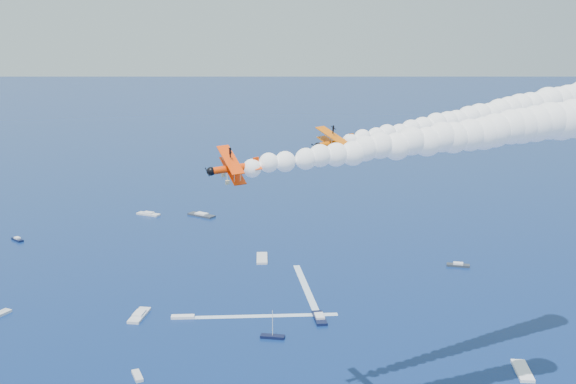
{
  "coord_description": "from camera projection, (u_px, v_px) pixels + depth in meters",
  "views": [
    {
      "loc": [
        -5.54,
        -86.4,
        75.98
      ],
      "look_at": [
        0.71,
        22.51,
        49.63
      ],
      "focal_mm": 44.18,
      "sensor_mm": 36.0,
      "label": 1
    }
  ],
  "objects": [
    {
      "name": "smoke_trail_trail",
      "position": [
        426.0,
        140.0,
        112.72
      ],
      "size": [
        65.51,
        37.81,
        11.59
      ],
      "primitive_type": null,
      "rotation": [
        0.0,
        0.0,
        3.41
      ],
      "color": "white"
    },
    {
      "name": "biplane_trail",
      "position": [
        234.0,
        168.0,
        103.39
      ],
      "size": [
        10.24,
        11.97,
        8.35
      ],
      "primitive_type": null,
      "rotation": [
        -0.3,
        0.07,
        3.41
      ],
      "color": "#FF3C05"
    },
    {
      "name": "biplane_lead",
      "position": [
        335.0,
        143.0,
        118.25
      ],
      "size": [
        10.68,
        11.88,
        7.44
      ],
      "primitive_type": null,
      "rotation": [
        -0.23,
        0.07,
        3.58
      ],
      "color": "#E45E04"
    },
    {
      "name": "spectator_boats",
      "position": [
        221.0,
        299.0,
        197.73
      ],
      "size": [
        231.9,
        170.13,
        0.7
      ],
      "color": "black",
      "rests_on": "ground"
    },
    {
      "name": "boat_wakes",
      "position": [
        255.0,
        370.0,
        158.42
      ],
      "size": [
        190.76,
        125.9,
        0.04
      ],
      "color": "white",
      "rests_on": "ground"
    },
    {
      "name": "smoke_trail_lead",
      "position": [
        479.0,
        117.0,
        132.2
      ],
      "size": [
        66.16,
        52.67,
        11.59
      ],
      "primitive_type": null,
      "rotation": [
        0.0,
        0.0,
        3.58
      ],
      "color": "white"
    }
  ]
}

